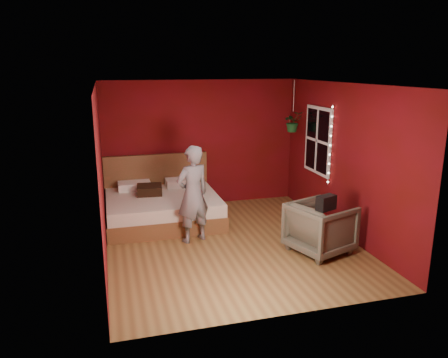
# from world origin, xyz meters

# --- Properties ---
(floor) EXTENTS (4.50, 4.50, 0.00)m
(floor) POSITION_xyz_m (0.00, 0.00, 0.00)
(floor) COLOR olive
(floor) RESTS_ON ground
(room_walls) EXTENTS (4.04, 4.54, 2.62)m
(room_walls) POSITION_xyz_m (0.00, 0.00, 1.68)
(room_walls) COLOR maroon
(room_walls) RESTS_ON ground
(window) EXTENTS (0.05, 0.97, 1.27)m
(window) POSITION_xyz_m (1.97, 0.90, 1.50)
(window) COLOR white
(window) RESTS_ON room_walls
(fairy_lights) EXTENTS (0.04, 0.04, 1.45)m
(fairy_lights) POSITION_xyz_m (1.94, 0.37, 1.50)
(fairy_lights) COLOR silver
(fairy_lights) RESTS_ON room_walls
(bed) EXTENTS (2.08, 1.77, 1.14)m
(bed) POSITION_xyz_m (-0.95, 1.41, 0.30)
(bed) COLOR brown
(bed) RESTS_ON ground
(person) EXTENTS (0.70, 0.58, 1.63)m
(person) POSITION_xyz_m (-0.58, 0.28, 0.82)
(person) COLOR slate
(person) RESTS_ON ground
(armchair) EXTENTS (1.12, 1.10, 0.80)m
(armchair) POSITION_xyz_m (1.26, -0.69, 0.40)
(armchair) COLOR #575644
(armchair) RESTS_ON ground
(handbag) EXTENTS (0.34, 0.25, 0.22)m
(handbag) POSITION_xyz_m (1.18, -0.98, 0.91)
(handbag) COLOR black
(handbag) RESTS_ON armchair
(throw_pillow) EXTENTS (0.50, 0.50, 0.16)m
(throw_pillow) POSITION_xyz_m (-1.16, 1.51, 0.60)
(throw_pillow) COLOR black
(throw_pillow) RESTS_ON bed
(hanging_plant) EXTENTS (0.38, 0.33, 1.02)m
(hanging_plant) POSITION_xyz_m (1.73, 1.55, 1.78)
(hanging_plant) COLOR silver
(hanging_plant) RESTS_ON room_walls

